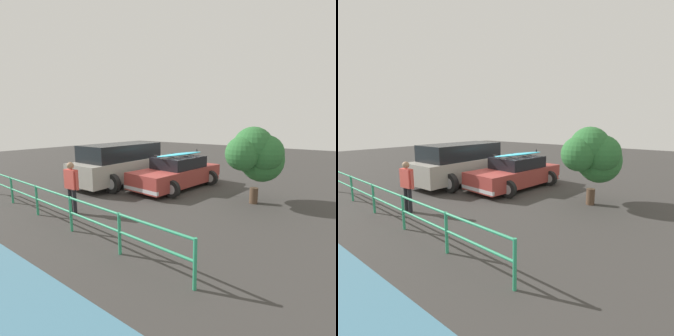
{
  "view_description": "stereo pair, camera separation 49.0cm",
  "coord_description": "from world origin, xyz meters",
  "views": [
    {
      "loc": [
        -6.88,
        9.06,
        2.81
      ],
      "look_at": [
        -0.46,
        0.45,
        0.95
      ],
      "focal_mm": 28.0,
      "sensor_mm": 36.0,
      "label": 1
    },
    {
      "loc": [
        -7.27,
        8.76,
        2.81
      ],
      "look_at": [
        -0.46,
        0.45,
        0.95
      ],
      "focal_mm": 28.0,
      "sensor_mm": 36.0,
      "label": 2
    }
  ],
  "objects": [
    {
      "name": "suv_car",
      "position": [
        1.98,
        0.76,
        0.96
      ],
      "size": [
        2.7,
        4.91,
        1.86
      ],
      "color": "#9E998E",
      "rests_on": "ground"
    },
    {
      "name": "person_bystander",
      "position": [
        0.21,
        4.54,
        0.98
      ],
      "size": [
        0.63,
        0.22,
        1.63
      ],
      "color": "black",
      "rests_on": "ground"
    },
    {
      "name": "railing_fence",
      "position": [
        -0.02,
        5.32,
        0.63
      ],
      "size": [
        9.69,
        0.52,
        0.93
      ],
      "color": "#2D9366",
      "rests_on": "ground"
    },
    {
      "name": "ground_plane",
      "position": [
        0.0,
        0.0,
        -0.01
      ],
      "size": [
        44.0,
        44.0,
        0.02
      ],
      "primitive_type": "cube",
      "color": "#383533",
      "rests_on": "ground"
    },
    {
      "name": "sedan_car",
      "position": [
        -0.46,
        -0.19,
        0.65
      ],
      "size": [
        2.68,
        4.51,
        1.63
      ],
      "color": "#9E3833",
      "rests_on": "ground"
    },
    {
      "name": "bush_near_left",
      "position": [
        -4.0,
        -0.01,
        1.68
      ],
      "size": [
        1.79,
        2.18,
        2.69
      ],
      "color": "#4C3828",
      "rests_on": "ground"
    },
    {
      "name": "parking_stripe",
      "position": [
        0.76,
        -0.15,
        0.0
      ],
      "size": [
        0.12,
        3.81,
        0.0
      ],
      "primitive_type": "cube",
      "rotation": [
        0.0,
        0.0,
        1.57
      ],
      "color": "silver",
      "rests_on": "ground"
    }
  ]
}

